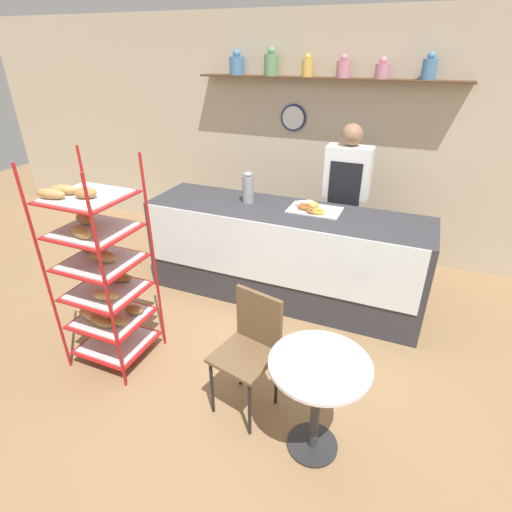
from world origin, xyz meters
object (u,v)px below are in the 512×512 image
at_px(pastry_rack, 101,273).
at_px(person_worker, 345,199).
at_px(coffee_carafe, 248,188).
at_px(donut_tray_counter, 311,208).
at_px(cafe_chair, 251,341).
at_px(cafe_table, 318,386).

height_order(pastry_rack, person_worker, pastry_rack).
distance_m(coffee_carafe, donut_tray_counter, 0.65).
xyz_separation_m(pastry_rack, cafe_chair, (1.25, -0.02, -0.24)).
xyz_separation_m(person_worker, donut_tray_counter, (-0.22, -0.54, 0.06)).
bearing_deg(pastry_rack, donut_tray_counter, 51.49).
xyz_separation_m(coffee_carafe, donut_tray_counter, (0.64, 0.04, -0.13)).
relative_size(person_worker, cafe_table, 2.34).
distance_m(person_worker, cafe_chair, 2.12).
bearing_deg(person_worker, cafe_table, -81.46).
bearing_deg(cafe_table, cafe_chair, 158.90).
xyz_separation_m(person_worker, cafe_chair, (-0.18, -2.08, -0.36)).
relative_size(person_worker, coffee_carafe, 5.44).
distance_m(cafe_table, cafe_chair, 0.56).
bearing_deg(cafe_chair, donut_tray_counter, 103.90).
height_order(coffee_carafe, donut_tray_counter, coffee_carafe).
bearing_deg(coffee_carafe, cafe_chair, -65.69).
distance_m(cafe_table, coffee_carafe, 2.16).
bearing_deg(person_worker, cafe_chair, -94.92).
distance_m(person_worker, donut_tray_counter, 0.58).
relative_size(person_worker, donut_tray_counter, 3.41).
xyz_separation_m(pastry_rack, person_worker, (1.43, 2.06, 0.12)).
bearing_deg(pastry_rack, cafe_chair, -0.72).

